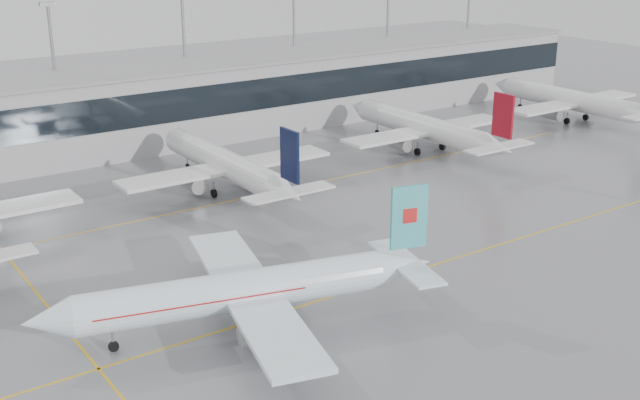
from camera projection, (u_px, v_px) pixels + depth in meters
ground at (388, 279)px, 80.56m from camera, size 320.00×320.00×0.00m
taxi_line_main at (388, 279)px, 80.56m from camera, size 120.00×0.25×0.01m
taxi_line_north at (241, 199)px, 103.85m from camera, size 120.00×0.25×0.01m
taxi_line_cross at (43, 300)px, 76.08m from camera, size 0.25×60.00×0.01m
terminal at (140, 108)px, 126.71m from camera, size 180.00×15.00×12.00m
terminal_glass at (159, 108)px, 120.36m from camera, size 180.00×0.20×5.00m
terminal_roof at (137, 69)px, 124.67m from camera, size 182.00×16.00×0.40m
light_masts at (122, 57)px, 128.95m from camera, size 156.40×1.00×22.60m
air_canada_jet at (248, 291)px, 69.72m from camera, size 36.21×29.45×11.51m
parked_jet_c at (226, 165)px, 105.49m from camera, size 29.64×36.96×11.72m
parked_jet_d at (426, 128)px, 124.29m from camera, size 29.64×36.96×11.72m
parked_jet_e at (573, 101)px, 143.10m from camera, size 29.64×36.96×11.72m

